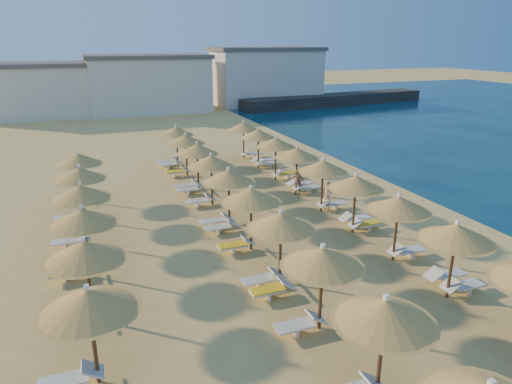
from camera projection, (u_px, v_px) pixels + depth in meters
name	position (u px, v px, depth m)	size (l,w,h in m)	color
ground	(296.00, 242.00, 21.65)	(220.00, 220.00, 0.00)	#E5B464
jetty	(336.00, 99.00, 67.09)	(30.00, 4.00, 1.50)	black
hotel_blocks	(168.00, 82.00, 61.23)	(45.61, 10.28, 8.10)	white
parasol_row_east	(338.00, 175.00, 23.31)	(2.73, 31.68, 3.07)	brown
parasol_row_west	(239.00, 186.00, 21.47)	(2.73, 31.68, 3.07)	brown
parasol_row_inland	(82.00, 204.00, 19.09)	(2.73, 18.81, 3.07)	brown
loungers	(257.00, 228.00, 22.39)	(15.48, 29.56, 0.66)	silver
beachgoer_a	(327.00, 196.00, 25.46)	(0.60, 0.39, 1.64)	tan
beachgoer_c	(297.00, 182.00, 28.10)	(0.92, 0.38, 1.57)	tan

